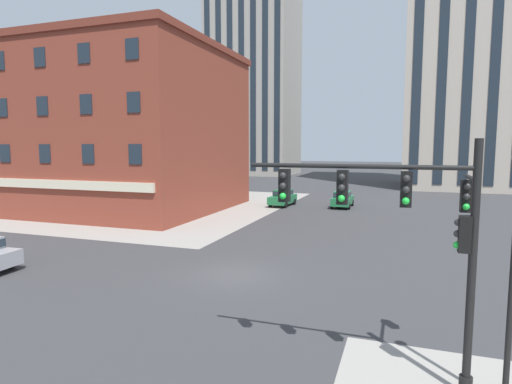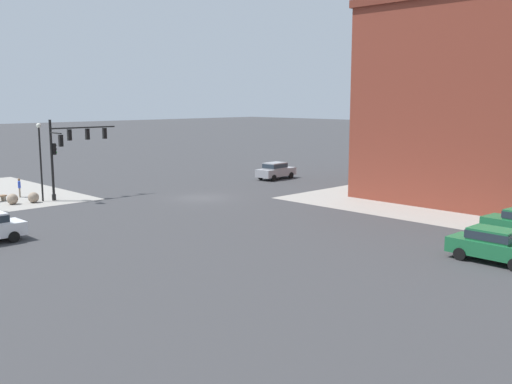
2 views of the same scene
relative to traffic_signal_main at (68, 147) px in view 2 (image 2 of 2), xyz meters
The scene contains 8 objects.
ground_plane 11.42m from the traffic_signal_main, 138.02° to the left, with size 320.00×320.00×0.00m, color #38383A.
traffic_signal_main is the anchor object (origin of this frame).
bollard_sphere_curb_a 4.75m from the traffic_signal_main, ahead, with size 0.83×0.83×0.83m, color gray.
bollard_sphere_curb_b 5.80m from the traffic_signal_main, ahead, with size 0.83×0.83×0.83m, color gray.
pedestrian_walking_east 5.53m from the traffic_signal_main, 54.20° to the right, with size 0.30×0.52×1.56m.
street_lamp_corner_near 2.17m from the traffic_signal_main, 10.86° to the right, with size 0.36×0.36×6.15m.
car_main_northbound_near 32.73m from the traffic_signal_main, 100.90° to the left, with size 1.92×4.41×1.68m.
car_main_southbound_near 21.00m from the traffic_signal_main, behind, with size 4.51×2.11×1.68m.
Camera 2 is at (29.57, 36.57, 7.95)m, focal length 40.82 mm.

